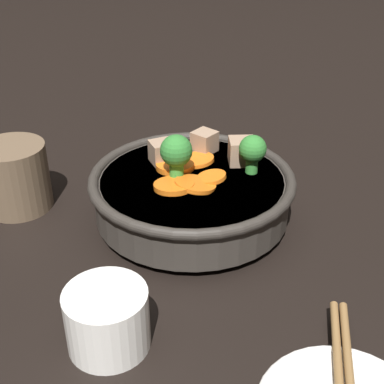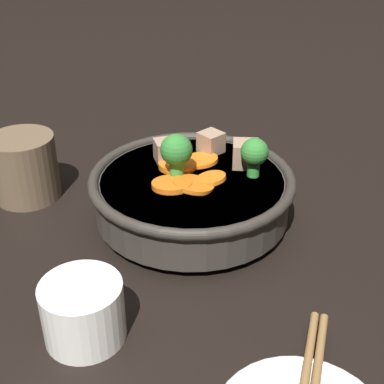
# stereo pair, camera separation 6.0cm
# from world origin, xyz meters

# --- Properties ---
(ground_plane) EXTENTS (3.00, 3.00, 0.00)m
(ground_plane) POSITION_xyz_m (0.00, 0.00, 0.00)
(ground_plane) COLOR black
(stirfry_bowl) EXTENTS (0.23, 0.23, 0.11)m
(stirfry_bowl) POSITION_xyz_m (-0.00, -0.00, 0.04)
(stirfry_bowl) COLOR #38332D
(stirfry_bowl) RESTS_ON ground_plane
(tea_cup) EXTENTS (0.07, 0.07, 0.05)m
(tea_cup) POSITION_xyz_m (-0.00, 0.20, 0.03)
(tea_cup) COLOR white
(tea_cup) RESTS_ON ground_plane
(dark_mug) EXTENTS (0.10, 0.08, 0.08)m
(dark_mug) POSITION_xyz_m (0.21, 0.04, 0.04)
(dark_mug) COLOR brown
(dark_mug) RESTS_ON ground_plane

